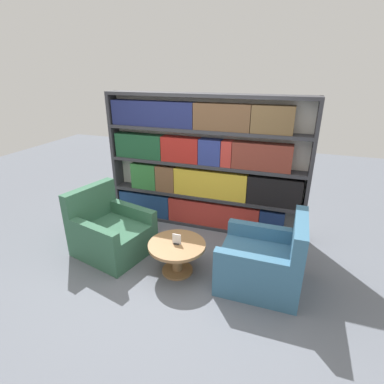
# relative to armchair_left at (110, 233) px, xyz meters

# --- Properties ---
(ground_plane) EXTENTS (14.00, 14.00, 0.00)m
(ground_plane) POSITION_rel_armchair_left_xyz_m (1.01, -0.25, -0.30)
(ground_plane) COLOR slate
(bookshelf) EXTENTS (3.16, 0.30, 2.12)m
(bookshelf) POSITION_rel_armchair_left_xyz_m (0.98, 1.19, 0.73)
(bookshelf) COLOR silver
(bookshelf) RESTS_ON ground_plane
(armchair_left) EXTENTS (1.11, 1.04, 0.93)m
(armchair_left) POSITION_rel_armchair_left_xyz_m (0.00, 0.00, 0.00)
(armchair_left) COLOR #336047
(armchair_left) RESTS_ON ground_plane
(armchair_right) EXTENTS (0.95, 0.84, 0.93)m
(armchair_right) POSITION_rel_armchair_left_xyz_m (2.14, -0.01, 0.00)
(armchair_right) COLOR #386684
(armchair_right) RESTS_ON ground_plane
(coffee_table) EXTENTS (0.73, 0.73, 0.42)m
(coffee_table) POSITION_rel_armchair_left_xyz_m (1.07, -0.13, -0.00)
(coffee_table) COLOR olive
(coffee_table) RESTS_ON ground_plane
(table_sign) EXTENTS (0.11, 0.06, 0.13)m
(table_sign) POSITION_rel_armchair_left_xyz_m (1.07, -0.13, 0.17)
(table_sign) COLOR black
(table_sign) RESTS_ON coffee_table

